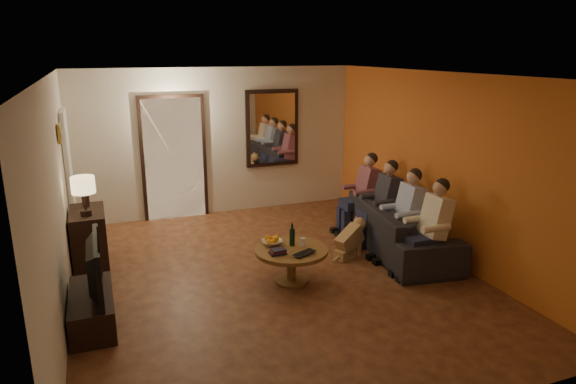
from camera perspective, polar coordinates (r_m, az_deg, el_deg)
name	(u,v)px	position (r m, az deg, el deg)	size (l,w,h in m)	color
floor	(275,276)	(6.86, -1.48, -9.36)	(5.00, 6.00, 0.01)	#491F13
ceiling	(273,75)	(6.22, -1.65, 12.90)	(5.00, 6.00, 0.01)	white
back_wall	(218,142)	(9.24, -7.73, 5.52)	(5.00, 0.02, 2.60)	beige
front_wall	(411,277)	(3.87, 13.47, -9.16)	(5.00, 0.02, 2.60)	beige
left_wall	(57,201)	(6.10, -24.31, -0.95)	(0.02, 6.00, 2.60)	beige
right_wall	(440,166)	(7.59, 16.58, 2.83)	(0.02, 6.00, 2.60)	beige
orange_accent	(440,166)	(7.59, 16.52, 2.82)	(0.01, 6.00, 2.60)	orange
kitchen_doorway	(174,159)	(9.13, -12.54, 3.57)	(1.00, 0.06, 2.10)	#FFE0A5
door_trim	(174,159)	(9.12, -12.54, 3.55)	(1.12, 0.04, 2.22)	black
fridge_glimpse	(189,167)	(9.20, -10.96, 2.79)	(0.45, 0.03, 1.70)	silver
mirror_frame	(272,128)	(9.44, -1.76, 7.10)	(1.00, 0.05, 1.40)	black
mirror_glass	(273,128)	(9.42, -1.70, 7.08)	(0.86, 0.02, 1.26)	white
white_door	(70,178)	(8.39, -23.08, 1.44)	(0.06, 0.85, 2.04)	white
framed_art	(59,133)	(7.26, -24.07, 5.99)	(0.03, 0.28, 0.24)	#B28C33
art_canvas	(61,133)	(7.26, -23.95, 6.01)	(0.01, 0.22, 0.18)	brown
dresser	(89,238)	(7.58, -21.20, -4.79)	(0.45, 0.88, 0.78)	black
table_lamp	(84,196)	(7.18, -21.70, -0.42)	(0.30, 0.30, 0.54)	beige
flower_vase	(85,191)	(7.62, -21.65, 0.07)	(0.14, 0.14, 0.44)	red
tv_stand	(92,309)	(6.07, -20.93, -12.05)	(0.45, 1.09, 0.36)	black
tv	(87,267)	(5.87, -21.39, -7.82)	(0.14, 1.06, 0.61)	black
sofa	(399,227)	(7.79, 12.19, -3.81)	(0.94, 2.41, 0.71)	black
person_a	(431,231)	(6.96, 15.60, -4.24)	(0.60, 0.40, 1.20)	tan
person_b	(405,218)	(7.42, 12.89, -2.81)	(0.60, 0.40, 1.20)	tan
person_c	(383,206)	(7.90, 10.51, -1.55)	(0.60, 0.40, 1.20)	tan
person_d	(364,196)	(8.39, 8.41, -0.43)	(0.60, 0.40, 1.20)	tan
dog	(350,238)	(7.42, 6.86, -5.13)	(0.56, 0.24, 0.56)	tan
coffee_table	(291,265)	(6.63, 0.37, -8.13)	(0.94, 0.94, 0.45)	brown
bowl	(272,242)	(6.67, -1.76, -5.61)	(0.26, 0.26, 0.06)	white
oranges	(272,237)	(6.64, -1.77, -5.06)	(0.20, 0.20, 0.08)	orange
wine_bottle	(292,234)	(6.59, 0.47, -4.71)	(0.07, 0.07, 0.31)	black
wine_glass	(303,242)	(6.63, 1.67, -5.56)	(0.06, 0.06, 0.10)	silver
book_stack	(278,251)	(6.37, -1.16, -6.61)	(0.20, 0.15, 0.07)	black
laptop	(307,255)	(6.33, 2.14, -6.97)	(0.33, 0.21, 0.03)	black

